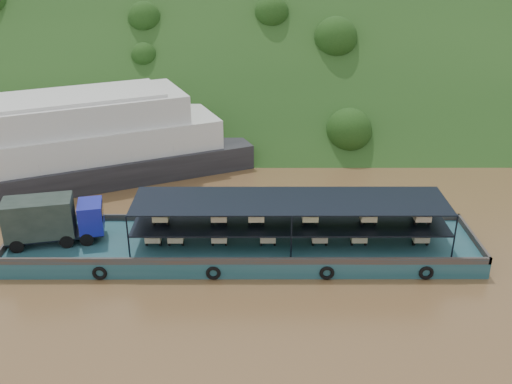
{
  "coord_description": "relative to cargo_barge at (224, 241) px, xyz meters",
  "views": [
    {
      "loc": [
        -2.07,
        -39.16,
        22.25
      ],
      "look_at": [
        -2.0,
        3.0,
        3.2
      ],
      "focal_mm": 40.0,
      "sensor_mm": 36.0,
      "label": 1
    }
  ],
  "objects": [
    {
      "name": "passenger_ferry",
      "position": [
        -18.81,
        13.97,
        2.45
      ],
      "size": [
        42.13,
        26.2,
        8.4
      ],
      "rotation": [
        0.0,
        0.0,
        0.41
      ],
      "color": "black",
      "rests_on": "ground"
    },
    {
      "name": "hillside",
      "position": [
        4.46,
        37.49,
        -1.19
      ],
      "size": [
        140.0,
        39.6,
        39.6
      ],
      "primitive_type": "cube",
      "rotation": [
        0.79,
        0.0,
        0.0
      ],
      "color": "#1A3B15",
      "rests_on": "ground"
    },
    {
      "name": "ground",
      "position": [
        4.46,
        1.49,
        -1.19
      ],
      "size": [
        160.0,
        160.0,
        0.0
      ],
      "primitive_type": "plane",
      "color": "brown",
      "rests_on": "ground"
    },
    {
      "name": "cargo_barge",
      "position": [
        0.0,
        0.0,
        0.0
      ],
      "size": [
        35.08,
        7.18,
        4.76
      ],
      "color": "#15444C",
      "rests_on": "ground"
    }
  ]
}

